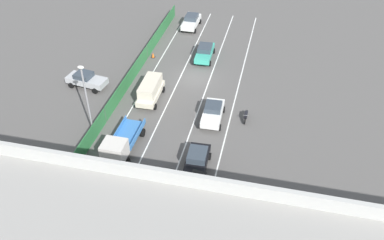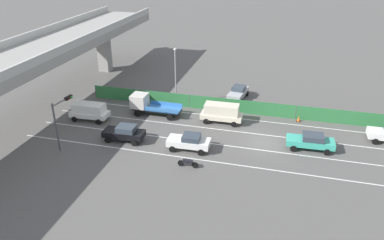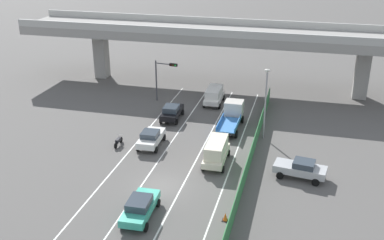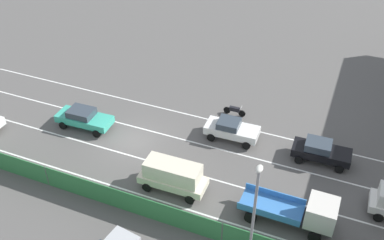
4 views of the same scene
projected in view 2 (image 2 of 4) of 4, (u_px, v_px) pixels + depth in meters
The scene contains 18 objects.
ground_plane at pixel (263, 142), 38.16m from camera, with size 300.00×300.00×0.00m, color #565451.
lane_line_left_edge at pixel (222, 163), 34.58m from camera, with size 0.14×42.54×0.01m, color silver.
lane_line_mid_left at pixel (229, 146), 37.47m from camera, with size 0.14×42.54×0.01m, color silver.
lane_line_mid_right at pixel (234, 131), 40.37m from camera, with size 0.14×42.54×0.01m, color silver.
lane_line_right_edge at pixel (238, 118), 43.26m from camera, with size 0.14×42.54×0.01m, color silver.
elevated_overpass at pixel (29, 59), 41.36m from camera, with size 54.35×8.01×8.45m.
green_fence at pixel (241, 106), 44.31m from camera, with size 0.10×38.64×1.69m.
car_sedan_white at pixel (189, 141), 36.48m from camera, with size 2.14×4.29×1.63m.
car_van_cream at pixel (222, 112), 41.87m from camera, with size 2.10×4.72×2.20m.
car_van_white at pixel (89, 111), 42.47m from camera, with size 2.15×4.47×2.02m.
car_taxi_teal at pixel (311, 141), 36.55m from camera, with size 2.16×4.69×1.63m.
car_sedan_black at pixel (124, 133), 38.12m from camera, with size 2.10×4.32×1.68m.
flatbed_truck_blue at pixel (148, 104), 43.87m from camera, with size 2.24×5.96×2.41m.
motorcycle at pixel (188, 163), 33.77m from camera, with size 0.60×1.95×0.93m.
parked_wagon_silver at pixel (238, 92), 48.39m from camera, with size 4.58×2.47×1.63m.
traffic_light at pixel (61, 114), 35.91m from camera, with size 2.88×0.66×5.08m.
street_lamp at pixel (175, 71), 45.11m from camera, with size 0.60×0.36×7.27m.
traffic_cone at pixel (299, 119), 42.44m from camera, with size 0.47×0.47×0.66m.
Camera 2 is at (-34.10, -1.54, 18.70)m, focal length 34.54 mm.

